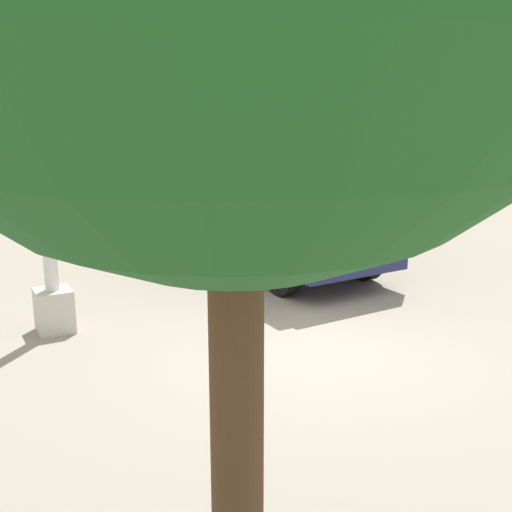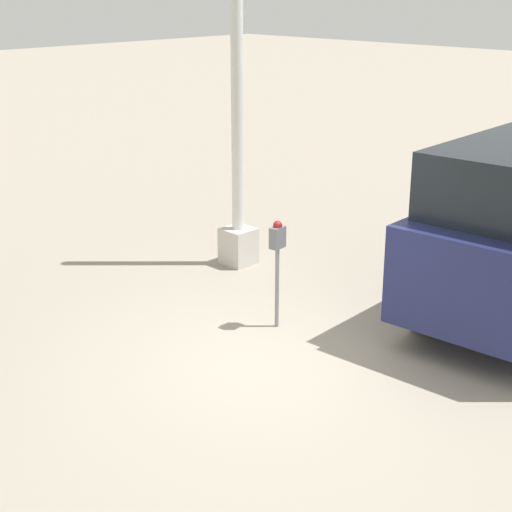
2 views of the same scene
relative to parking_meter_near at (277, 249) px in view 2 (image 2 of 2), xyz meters
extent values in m
plane|color=gray|center=(-0.80, -0.60, -1.00)|extent=(80.00, 80.00, 0.00)
cylinder|color=gray|center=(0.00, 0.00, -0.49)|extent=(0.05, 0.05, 1.02)
cube|color=slate|center=(0.00, 0.00, 0.15)|extent=(0.21, 0.13, 0.26)
sphere|color=maroon|center=(0.00, 0.00, 0.30)|extent=(0.11, 0.11, 0.11)
cube|color=beige|center=(1.27, 1.96, -0.73)|extent=(0.44, 0.44, 0.55)
cylinder|color=silver|center=(1.27, 1.96, 1.93)|extent=(0.18, 0.18, 4.77)
cylinder|color=black|center=(1.21, -1.36, -0.64)|extent=(0.73, 0.25, 0.72)
camera|label=1|loc=(-6.71, 3.35, 1.92)|focal=45.00mm
camera|label=2|loc=(-6.51, -5.97, 3.04)|focal=55.00mm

